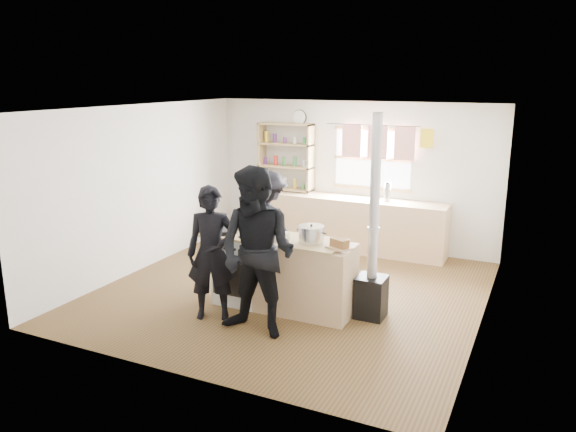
% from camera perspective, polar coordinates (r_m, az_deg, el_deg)
% --- Properties ---
extents(ground, '(5.00, 5.00, 0.01)m').
position_cam_1_polar(ground, '(7.84, 0.33, -7.70)').
color(ground, brown).
rests_on(ground, ground).
extents(back_counter, '(3.40, 0.55, 0.90)m').
position_cam_1_polar(back_counter, '(9.66, 5.91, -0.74)').
color(back_counter, '#D4AE80').
rests_on(back_counter, ground).
extents(shelving_unit, '(1.00, 0.28, 1.20)m').
position_cam_1_polar(shelving_unit, '(10.01, -0.22, 6.06)').
color(shelving_unit, tan).
rests_on(shelving_unit, back_counter).
extents(thermos, '(0.10, 0.10, 0.30)m').
position_cam_1_polar(thermos, '(9.32, 10.05, 2.38)').
color(thermos, silver).
rests_on(thermos, back_counter).
extents(cooking_island, '(1.97, 0.64, 0.93)m').
position_cam_1_polar(cooking_island, '(7.15, -0.48, -5.85)').
color(cooking_island, silver).
rests_on(cooking_island, ground).
extents(skillet_greens, '(0.41, 0.41, 0.05)m').
position_cam_1_polar(skillet_greens, '(7.28, -6.30, -1.50)').
color(skillet_greens, black).
rests_on(skillet_greens, cooking_island).
extents(roast_tray, '(0.37, 0.32, 0.07)m').
position_cam_1_polar(roast_tray, '(6.97, -1.42, -2.01)').
color(roast_tray, silver).
rests_on(roast_tray, cooking_island).
extents(stockpot_stove, '(0.22, 0.22, 0.18)m').
position_cam_1_polar(stockpot_stove, '(7.29, -3.09, -0.99)').
color(stockpot_stove, '#BDBDC0').
rests_on(stockpot_stove, cooking_island).
extents(stockpot_counter, '(0.32, 0.32, 0.23)m').
position_cam_1_polar(stockpot_counter, '(6.80, 2.39, -1.87)').
color(stockpot_counter, '#BABABC').
rests_on(stockpot_counter, cooking_island).
extents(bread_board, '(0.34, 0.30, 0.12)m').
position_cam_1_polar(bread_board, '(6.60, 5.24, -2.90)').
color(bread_board, tan).
rests_on(bread_board, cooking_island).
extents(flue_heater, '(0.35, 0.35, 2.50)m').
position_cam_1_polar(flue_heater, '(6.90, 8.54, -5.16)').
color(flue_heater, black).
rests_on(flue_heater, ground).
extents(person_near_left, '(0.71, 0.61, 1.64)m').
position_cam_1_polar(person_near_left, '(6.83, -7.74, -3.78)').
color(person_near_left, black).
rests_on(person_near_left, ground).
extents(person_near_right, '(0.98, 0.79, 1.95)m').
position_cam_1_polar(person_near_right, '(6.29, -3.14, -3.78)').
color(person_near_right, black).
rests_on(person_near_right, ground).
extents(person_far, '(1.14, 0.79, 1.61)m').
position_cam_1_polar(person_far, '(8.05, -2.11, -1.04)').
color(person_far, black).
rests_on(person_far, ground).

